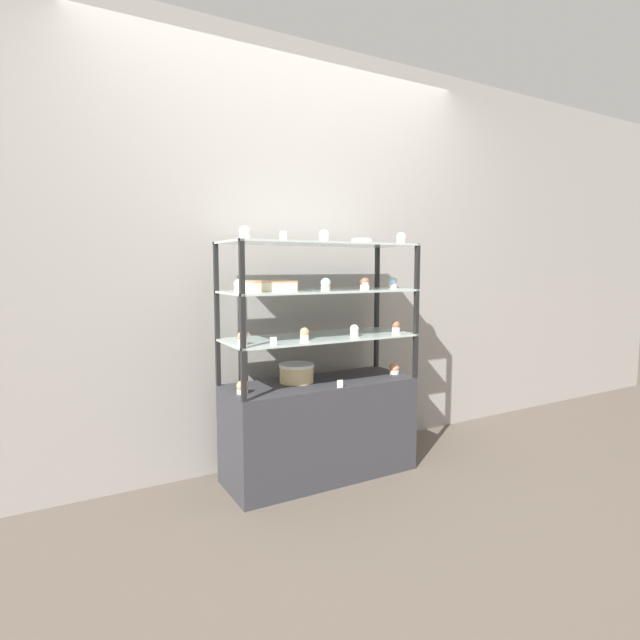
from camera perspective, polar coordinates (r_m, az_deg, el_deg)
ground_plane at (r=3.10m, az=0.00°, el=-17.28°), size 20.00×20.00×0.00m
back_wall at (r=3.16m, az=-3.21°, el=7.38°), size 8.00×0.05×2.60m
display_base at (r=3.00m, az=0.00°, el=-12.30°), size 1.11×0.42×0.57m
display_riser_lower at (r=2.87m, az=0.00°, el=-2.21°), size 1.11×0.42×0.27m
display_riser_middle at (r=2.85m, az=0.00°, el=3.09°), size 1.11×0.42×0.27m
display_riser_upper at (r=2.85m, az=0.00°, el=8.44°), size 1.11×0.42×0.27m
layer_cake_centerpiece at (r=2.89m, az=-2.69°, el=-6.05°), size 0.20×0.20×0.11m
sheet_cake_frosted at (r=2.71m, az=-5.65°, el=3.91°), size 0.25×0.17×0.06m
cupcake_0 at (r=2.67m, az=-8.87°, el=-7.63°), size 0.06×0.06×0.07m
cupcake_1 at (r=3.15m, az=8.50°, el=-5.52°), size 0.06×0.06×0.07m
price_tag_0 at (r=2.77m, az=2.30°, el=-7.31°), size 0.04×0.00×0.04m
cupcake_2 at (r=2.57m, az=-8.86°, el=-2.08°), size 0.05×0.05×0.07m
cupcake_3 at (r=2.71m, az=-1.78°, el=-1.61°), size 0.05×0.05×0.07m
cupcake_4 at (r=2.86m, az=3.95°, el=-1.22°), size 0.05×0.05×0.07m
cupcake_5 at (r=3.07m, az=8.69°, el=-0.76°), size 0.05×0.05×0.07m
price_tag_1 at (r=2.53m, az=-5.35°, el=-2.44°), size 0.04×0.00×0.04m
cupcake_6 at (r=2.58m, az=-9.20°, el=3.86°), size 0.06×0.06×0.07m
cupcake_7 at (r=2.76m, az=0.65°, el=4.08°), size 0.06×0.06×0.07m
cupcake_8 at (r=2.91m, az=5.14°, el=4.16°), size 0.06×0.06×0.07m
cupcake_9 at (r=3.09m, az=8.30°, el=4.23°), size 0.06×0.06×0.07m
price_tag_2 at (r=2.78m, az=5.21°, el=3.83°), size 0.04×0.00×0.04m
cupcake_10 at (r=2.55m, az=-8.61°, el=9.82°), size 0.06×0.06×0.07m
cupcake_11 at (r=2.80m, az=0.46°, el=9.54°), size 0.06×0.06×0.07m
cupcake_12 at (r=3.06m, az=9.25°, el=9.17°), size 0.06×0.06×0.07m
price_tag_3 at (r=2.53m, az=-4.22°, el=9.64°), size 0.04×0.00×0.04m
donut_glazed at (r=2.97m, az=4.77°, el=8.98°), size 0.12×0.12×0.03m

